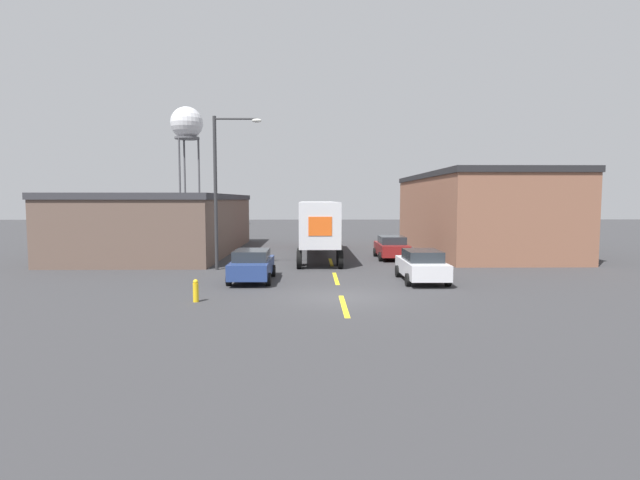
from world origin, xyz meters
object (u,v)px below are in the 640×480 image
object	(u,v)px
parked_car_left_near	(252,265)
semi_truck	(317,223)
parked_car_right_near	(422,265)
water_tower	(187,125)
street_lamp	(221,182)
parked_car_right_mid	(391,247)
fire_hydrant	(196,291)

from	to	relation	value
parked_car_left_near	semi_truck	bearing A→B (deg)	73.45
parked_car_right_near	water_tower	xyz separation A→B (m)	(-23.81, 50.31, 14.11)
semi_truck	street_lamp	world-z (taller)	street_lamp
street_lamp	parked_car_right_mid	bearing A→B (deg)	25.84
street_lamp	semi_truck	bearing A→B (deg)	52.64
semi_truck	water_tower	size ratio (longest dim) A/B	0.90
parked_car_right_near	semi_truck	bearing A→B (deg)	113.42
fire_hydrant	parked_car_left_near	bearing A→B (deg)	72.35
parked_car_right_mid	fire_hydrant	xyz separation A→B (m)	(-9.98, -14.18, -0.36)
parked_car_right_near	water_tower	world-z (taller)	water_tower
parked_car_left_near	street_lamp	bearing A→B (deg)	118.86
parked_car_left_near	parked_car_right_near	world-z (taller)	same
parked_car_left_near	water_tower	size ratio (longest dim) A/B	0.25
fire_hydrant	water_tower	bearing A→B (deg)	104.10
fire_hydrant	semi_truck	bearing A→B (deg)	73.11
water_tower	fire_hydrant	size ratio (longest dim) A/B	19.54
parked_car_left_near	parked_car_right_mid	world-z (taller)	same
water_tower	fire_hydrant	world-z (taller)	water_tower
parked_car_left_near	street_lamp	xyz separation A→B (m)	(-2.21, 4.00, 4.22)
street_lamp	fire_hydrant	world-z (taller)	street_lamp
parked_car_left_near	parked_car_right_near	xyz separation A→B (m)	(8.37, -0.28, 0.00)
parked_car_right_near	street_lamp	world-z (taller)	street_lamp
parked_car_left_near	parked_car_right_near	distance (m)	8.37
parked_car_left_near	water_tower	world-z (taller)	water_tower
parked_car_left_near	parked_car_right_mid	xyz separation A→B (m)	(8.37, 9.12, 0.00)
parked_car_left_near	parked_car_right_near	bearing A→B (deg)	-1.95
semi_truck	parked_car_left_near	bearing A→B (deg)	-107.09
parked_car_right_mid	water_tower	size ratio (longest dim) A/B	0.25
parked_car_left_near	street_lamp	size ratio (longest dim) A/B	0.52
semi_truck	parked_car_left_near	world-z (taller)	semi_truck
parked_car_right_near	street_lamp	bearing A→B (deg)	157.93
parked_car_right_near	parked_car_right_mid	bearing A→B (deg)	90.00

